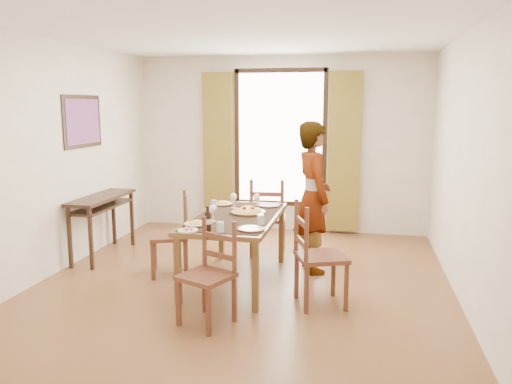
% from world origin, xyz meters
% --- Properties ---
extents(ground, '(5.00, 5.00, 0.00)m').
position_xyz_m(ground, '(0.00, 0.00, 0.00)').
color(ground, '#5C2D1D').
rests_on(ground, ground).
extents(room_shell, '(4.60, 5.10, 2.74)m').
position_xyz_m(room_shell, '(-0.00, 0.13, 1.54)').
color(room_shell, white).
rests_on(room_shell, ground).
extents(console_table, '(0.38, 1.20, 0.80)m').
position_xyz_m(console_table, '(-2.03, 0.60, 0.68)').
color(console_table, black).
rests_on(console_table, ground).
extents(dining_table, '(0.90, 1.69, 0.76)m').
position_xyz_m(dining_table, '(-0.10, 0.03, 0.69)').
color(dining_table, brown).
rests_on(dining_table, ground).
extents(chair_west, '(0.55, 0.55, 0.96)m').
position_xyz_m(chair_west, '(-0.88, 0.12, 0.45)').
color(chair_west, brown).
rests_on(chair_west, ground).
extents(chair_north, '(0.50, 0.50, 1.03)m').
position_xyz_m(chair_north, '(0.06, 1.09, 0.48)').
color(chair_north, brown).
rests_on(chair_north, ground).
extents(chair_south, '(0.55, 0.55, 0.94)m').
position_xyz_m(chair_south, '(-0.08, -1.06, 0.44)').
color(chair_south, brown).
rests_on(chair_south, ground).
extents(chair_east, '(0.59, 0.59, 1.03)m').
position_xyz_m(chair_east, '(0.85, -0.45, 0.48)').
color(chair_east, brown).
rests_on(chair_east, ground).
extents(man, '(0.96, 0.91, 1.78)m').
position_xyz_m(man, '(0.70, 0.60, 0.89)').
color(man, gray).
rests_on(man, ground).
extents(plate_sw, '(0.27, 0.27, 0.05)m').
position_xyz_m(plate_sw, '(-0.38, -0.48, 0.78)').
color(plate_sw, silver).
rests_on(plate_sw, dining_table).
extents(plate_se, '(0.27, 0.27, 0.05)m').
position_xyz_m(plate_se, '(0.21, -0.56, 0.78)').
color(plate_se, silver).
rests_on(plate_se, dining_table).
extents(plate_nw, '(0.27, 0.27, 0.05)m').
position_xyz_m(plate_nw, '(-0.40, 0.58, 0.78)').
color(plate_nw, silver).
rests_on(plate_nw, dining_table).
extents(plate_ne, '(0.27, 0.27, 0.05)m').
position_xyz_m(plate_ne, '(0.16, 0.61, 0.78)').
color(plate_ne, silver).
rests_on(plate_ne, dining_table).
extents(pasta_platter, '(0.40, 0.40, 0.10)m').
position_xyz_m(pasta_platter, '(0.01, 0.16, 0.81)').
color(pasta_platter, '#D3601B').
rests_on(pasta_platter, dining_table).
extents(caprese_plate, '(0.20, 0.20, 0.04)m').
position_xyz_m(caprese_plate, '(-0.38, -0.73, 0.78)').
color(caprese_plate, silver).
rests_on(caprese_plate, dining_table).
extents(wine_glass_a, '(0.08, 0.08, 0.18)m').
position_xyz_m(wine_glass_a, '(-0.26, -0.30, 0.85)').
color(wine_glass_a, white).
rests_on(wine_glass_a, dining_table).
extents(wine_glass_b, '(0.08, 0.08, 0.18)m').
position_xyz_m(wine_glass_b, '(0.05, 0.43, 0.85)').
color(wine_glass_b, white).
rests_on(wine_glass_b, dining_table).
extents(wine_glass_c, '(0.08, 0.08, 0.18)m').
position_xyz_m(wine_glass_c, '(-0.22, 0.41, 0.85)').
color(wine_glass_c, white).
rests_on(wine_glass_c, dining_table).
extents(tumbler_a, '(0.07, 0.07, 0.10)m').
position_xyz_m(tumbler_a, '(0.25, -0.30, 0.81)').
color(tumbler_a, silver).
rests_on(tumbler_a, dining_table).
extents(tumbler_b, '(0.07, 0.07, 0.10)m').
position_xyz_m(tumbler_b, '(-0.44, 0.34, 0.81)').
color(tumbler_b, silver).
rests_on(tumbler_b, dining_table).
extents(tumbler_c, '(0.07, 0.07, 0.10)m').
position_xyz_m(tumbler_c, '(-0.07, -0.70, 0.81)').
color(tumbler_c, silver).
rests_on(tumbler_c, dining_table).
extents(wine_bottle, '(0.07, 0.07, 0.25)m').
position_xyz_m(wine_bottle, '(-0.19, -0.69, 0.88)').
color(wine_bottle, black).
rests_on(wine_bottle, dining_table).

